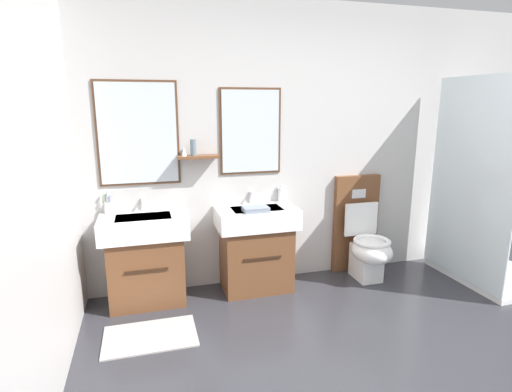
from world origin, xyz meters
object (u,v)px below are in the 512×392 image
toothbrush_cup (108,207)px  shower_tray (484,238)px  toilet (363,240)px  soap_dispenser (281,194)px  folded_hand_towel (256,209)px  vanity_sink_left (146,257)px  vanity_sink_right (256,246)px

toothbrush_cup → shower_tray: bearing=-9.3°
toilet → soap_dispenser: 0.96m
toilet → shower_tray: size_ratio=0.51×
toothbrush_cup → folded_hand_towel: 1.26m
toothbrush_cup → soap_dispenser: (1.56, 0.01, 0.01)m
soap_dispenser → shower_tray: shower_tray is taller
soap_dispenser → toilet: bearing=-11.8°
vanity_sink_left → folded_hand_towel: bearing=-7.9°
toilet → shower_tray: 1.15m
shower_tray → folded_hand_towel: bearing=172.8°
vanity_sink_left → toilet: toilet is taller
folded_hand_towel → shower_tray: bearing=-7.2°
shower_tray → vanity_sink_right: bearing=169.3°
vanity_sink_left → toothbrush_cup: (-0.28, 0.15, 0.43)m
vanity_sink_right → toilet: size_ratio=0.78×
vanity_sink_left → shower_tray: (3.17, -0.41, 0.02)m
folded_hand_towel → shower_tray: shower_tray is taller
shower_tray → vanity_sink_left: bearing=172.6°
vanity_sink_left → toothbrush_cup: size_ratio=3.78×
folded_hand_towel → soap_dispenser: bearing=41.4°
vanity_sink_right → toothbrush_cup: size_ratio=3.78×
vanity_sink_right → shower_tray: (2.19, -0.41, 0.02)m
toilet → toothbrush_cup: size_ratio=4.82×
toothbrush_cup → soap_dispenser: bearing=0.4°
vanity_sink_left → shower_tray: shower_tray is taller
vanity_sink_left → folded_hand_towel: folded_hand_towel is taller
vanity_sink_left → soap_dispenser: bearing=7.2°
soap_dispenser → toothbrush_cup: bearing=-179.6°
vanity_sink_left → shower_tray: bearing=-7.4°
soap_dispenser → folded_hand_towel: bearing=-138.6°
soap_dispenser → vanity_sink_right: bearing=-151.0°
toilet → toothbrush_cup: (-2.38, 0.16, 0.47)m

